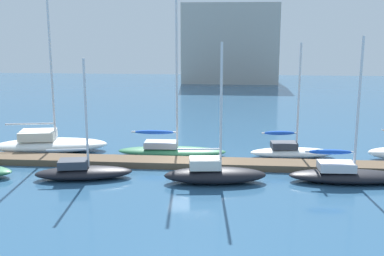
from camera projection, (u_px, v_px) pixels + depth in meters
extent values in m
plane|color=#2D567A|center=(189.00, 166.00, 29.02)|extent=(120.00, 120.00, 0.00)
cube|color=brown|center=(189.00, 163.00, 28.98)|extent=(31.25, 1.73, 0.41)
ellipsoid|color=white|center=(50.00, 145.00, 32.35)|extent=(8.13, 4.08, 0.92)
cube|color=silver|center=(38.00, 135.00, 32.11)|extent=(2.64, 2.25, 0.60)
cylinder|color=silver|center=(51.00, 62.00, 31.21)|extent=(0.15, 0.15, 10.46)
cylinder|color=silver|center=(30.00, 124.00, 31.90)|extent=(3.22, 0.75, 0.12)
ellipsoid|color=black|center=(84.00, 173.00, 26.55)|extent=(5.67, 2.76, 0.68)
cube|color=#333842|center=(74.00, 164.00, 26.38)|extent=(1.84, 1.51, 0.44)
cylinder|color=silver|center=(86.00, 114.00, 25.88)|extent=(0.13, 0.13, 6.12)
cylinder|color=silver|center=(67.00, 150.00, 26.17)|extent=(2.26, 0.55, 0.11)
ellipsoid|color=#2D7047|center=(172.00, 151.00, 31.39)|extent=(7.30, 2.16, 0.58)
cube|color=#9EA3AD|center=(161.00, 144.00, 31.33)|extent=(2.22, 1.41, 0.38)
cylinder|color=silver|center=(177.00, 62.00, 30.15)|extent=(0.14, 0.14, 11.27)
cylinder|color=silver|center=(154.00, 132.00, 31.18)|extent=(3.04, 0.22, 0.11)
ellipsoid|color=blue|center=(154.00, 132.00, 31.18)|extent=(2.75, 0.45, 0.28)
ellipsoid|color=black|center=(215.00, 175.00, 25.83)|extent=(5.80, 2.45, 0.85)
cube|color=silver|center=(205.00, 163.00, 25.67)|extent=(1.82, 1.45, 0.55)
cylinder|color=silver|center=(221.00, 107.00, 25.05)|extent=(0.13, 0.13, 6.83)
cylinder|color=silver|center=(199.00, 149.00, 25.50)|extent=(2.36, 0.38, 0.11)
ellipsoid|color=white|center=(292.00, 153.00, 31.01)|extent=(5.66, 2.13, 0.62)
cube|color=#333842|center=(284.00, 145.00, 30.91)|extent=(1.76, 1.28, 0.40)
cylinder|color=silver|center=(299.00, 96.00, 30.24)|extent=(0.13, 0.13, 6.88)
cylinder|color=silver|center=(279.00, 133.00, 30.73)|extent=(2.32, 0.32, 0.11)
ellipsoid|color=blue|center=(279.00, 133.00, 30.73)|extent=(2.12, 0.55, 0.28)
ellipsoid|color=black|center=(347.00, 176.00, 25.92)|extent=(6.48, 2.07, 0.69)
cube|color=silver|center=(336.00, 166.00, 25.84)|extent=(1.97, 1.37, 0.45)
cylinder|color=silver|center=(359.00, 105.00, 25.08)|extent=(0.14, 0.14, 7.30)
cylinder|color=silver|center=(330.00, 152.00, 25.69)|extent=(2.70, 0.19, 0.11)
ellipsoid|color=blue|center=(330.00, 152.00, 25.69)|extent=(2.44, 0.43, 0.28)
cube|color=#ADA89E|center=(230.00, 43.00, 74.50)|extent=(14.89, 8.29, 12.24)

